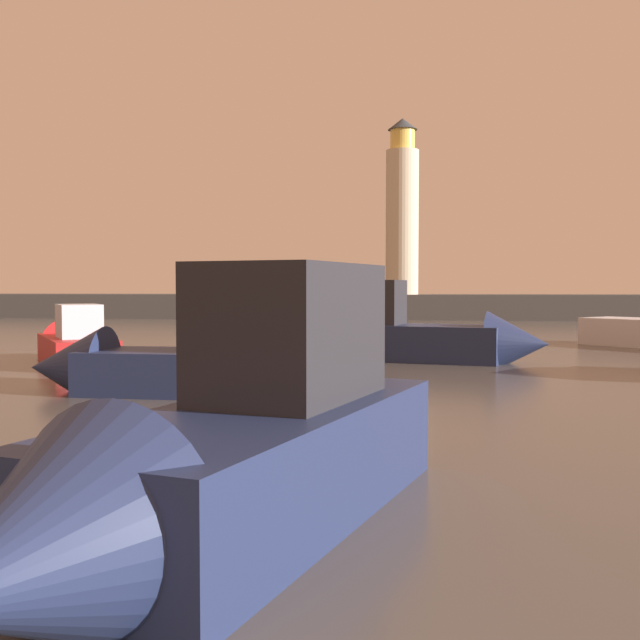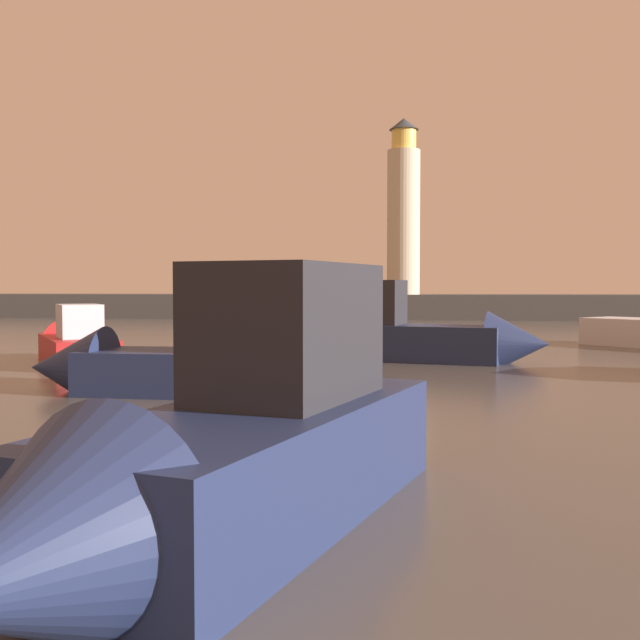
{
  "view_description": "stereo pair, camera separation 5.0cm",
  "coord_description": "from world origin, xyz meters",
  "px_view_note": "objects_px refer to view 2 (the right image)",
  "views": [
    {
      "loc": [
        1.95,
        -1.5,
        2.47
      ],
      "look_at": [
        -0.27,
        17.74,
        1.6
      ],
      "focal_mm": 42.75,
      "sensor_mm": 36.0,
      "label": 1
    },
    {
      "loc": [
        2.0,
        -1.49,
        2.47
      ],
      "look_at": [
        -0.27,
        17.74,
        1.6
      ],
      "focal_mm": 42.75,
      "sensor_mm": 36.0,
      "label": 2
    }
  ],
  "objects_px": {
    "lighthouse": "(404,211)",
    "motorboat_6": "(419,334)",
    "motorboat_1": "(73,344)",
    "motorboat_0": "(159,361)",
    "motorboat_5": "(225,450)"
  },
  "relations": [
    {
      "from": "motorboat_1",
      "to": "motorboat_6",
      "type": "bearing_deg",
      "value": 8.04
    },
    {
      "from": "motorboat_6",
      "to": "motorboat_0",
      "type": "bearing_deg",
      "value": -125.9
    },
    {
      "from": "lighthouse",
      "to": "motorboat_0",
      "type": "relative_size",
      "value": 1.97
    },
    {
      "from": "lighthouse",
      "to": "motorboat_6",
      "type": "relative_size",
      "value": 1.53
    },
    {
      "from": "lighthouse",
      "to": "motorboat_1",
      "type": "relative_size",
      "value": 2.12
    },
    {
      "from": "lighthouse",
      "to": "motorboat_0",
      "type": "xyz_separation_m",
      "value": [
        -5.23,
        -40.63,
        -7.3
      ]
    },
    {
      "from": "motorboat_1",
      "to": "motorboat_5",
      "type": "distance_m",
      "value": 18.95
    },
    {
      "from": "motorboat_5",
      "to": "motorboat_6",
      "type": "xyz_separation_m",
      "value": [
        2.07,
        18.17,
        -0.01
      ]
    },
    {
      "from": "motorboat_1",
      "to": "motorboat_5",
      "type": "relative_size",
      "value": 0.84
    },
    {
      "from": "motorboat_1",
      "to": "motorboat_6",
      "type": "height_order",
      "value": "motorboat_6"
    },
    {
      "from": "motorboat_5",
      "to": "motorboat_6",
      "type": "distance_m",
      "value": 18.29
    },
    {
      "from": "motorboat_1",
      "to": "motorboat_6",
      "type": "relative_size",
      "value": 0.72
    },
    {
      "from": "motorboat_0",
      "to": "motorboat_1",
      "type": "distance_m",
      "value": 8.53
    },
    {
      "from": "lighthouse",
      "to": "motorboat_5",
      "type": "distance_m",
      "value": 50.97
    },
    {
      "from": "motorboat_5",
      "to": "motorboat_1",
      "type": "bearing_deg",
      "value": 118.94
    }
  ]
}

